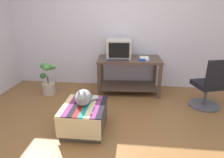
# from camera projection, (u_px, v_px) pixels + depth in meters

# --- Properties ---
(ground_plane) EXTENTS (14.00, 14.00, 0.00)m
(ground_plane) POSITION_uv_depth(u_px,v_px,m) (109.00, 139.00, 2.64)
(ground_plane) COLOR brown
(back_wall) EXTENTS (8.00, 0.10, 2.60)m
(back_wall) POSITION_uv_depth(u_px,v_px,m) (121.00, 26.00, 4.11)
(back_wall) COLOR silver
(back_wall) RESTS_ON ground_plane
(desk) EXTENTS (1.26, 0.73, 0.72)m
(desk) POSITION_uv_depth(u_px,v_px,m) (129.00, 70.00, 3.94)
(desk) COLOR #4C382D
(desk) RESTS_ON ground_plane
(tv_monitor) EXTENTS (0.50, 0.53, 0.36)m
(tv_monitor) POSITION_uv_depth(u_px,v_px,m) (119.00, 48.00, 3.90)
(tv_monitor) COLOR #BCB7A8
(tv_monitor) RESTS_ON desk
(keyboard) EXTENTS (0.41, 0.19, 0.02)m
(keyboard) POSITION_uv_depth(u_px,v_px,m) (118.00, 59.00, 3.73)
(keyboard) COLOR #333338
(keyboard) RESTS_ON desk
(book) EXTENTS (0.17, 0.26, 0.03)m
(book) POSITION_uv_depth(u_px,v_px,m) (144.00, 58.00, 3.80)
(book) COLOR white
(book) RESTS_ON desk
(ottoman_with_blanket) EXTENTS (0.59, 0.68, 0.38)m
(ottoman_with_blanket) POSITION_uv_depth(u_px,v_px,m) (84.00, 117.00, 2.80)
(ottoman_with_blanket) COLOR #4C4238
(ottoman_with_blanket) RESTS_ON ground_plane
(cat) EXTENTS (0.34, 0.37, 0.26)m
(cat) POSITION_uv_depth(u_px,v_px,m) (83.00, 97.00, 2.72)
(cat) COLOR gray
(cat) RESTS_ON ottoman_with_blanket
(potted_plant) EXTENTS (0.34, 0.32, 0.64)m
(potted_plant) POSITION_uv_depth(u_px,v_px,m) (48.00, 81.00, 3.94)
(potted_plant) COLOR #B7A893
(potted_plant) RESTS_ON ground_plane
(office_chair) EXTENTS (0.52, 0.53, 0.89)m
(office_chair) POSITION_uv_depth(u_px,v_px,m) (209.00, 87.00, 3.35)
(office_chair) COLOR #4C4C51
(office_chair) RESTS_ON ground_plane
(stapler) EXTENTS (0.11, 0.06, 0.04)m
(stapler) POSITION_uv_depth(u_px,v_px,m) (142.00, 60.00, 3.67)
(stapler) COLOR #2342B7
(stapler) RESTS_ON desk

